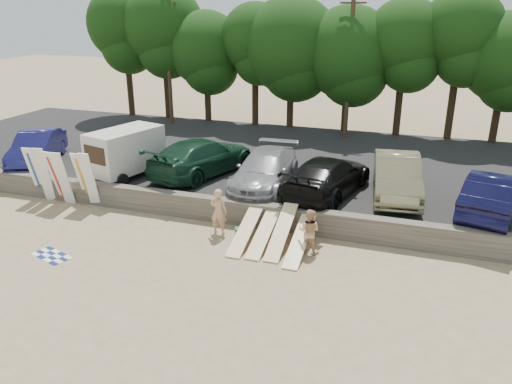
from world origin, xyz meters
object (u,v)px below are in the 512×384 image
car_4 (397,176)px  beachgoer_a (219,212)px  cooler (240,232)px  car_0 (37,148)px  car_2 (265,170)px  car_3 (328,176)px  box_trailer (126,150)px  beachgoer_b (309,231)px  car_1 (202,157)px  car_5 (493,194)px

car_4 → beachgoer_a: bearing=-150.6°
beachgoer_a → cooler: bearing=-174.7°
car_0 → car_2: (12.22, 0.23, -0.01)m
car_0 → car_3: 15.05m
box_trailer → beachgoer_b: box_trailer is taller
car_2 → car_4: car_4 is taller
box_trailer → beachgoer_a: size_ratio=2.09×
car_1 → beachgoer_b: (6.41, -5.03, -0.75)m
car_1 → car_3: size_ratio=1.07×
box_trailer → car_2: bearing=20.4°
car_1 → cooler: car_1 is taller
box_trailer → car_4: 12.43m
car_3 → beachgoer_b: size_ratio=3.41×
car_2 → beachgoer_b: (3.00, -4.19, -0.68)m
car_5 → cooler: (-9.14, -3.60, -1.39)m
car_0 → cooler: bearing=-39.2°
beachgoer_a → cooler: size_ratio=4.91×
car_0 → beachgoer_b: (15.22, -3.96, -0.69)m
car_5 → beachgoer_a: car_5 is taller
car_5 → cooler: 9.92m
box_trailer → car_2: (6.71, 0.59, -0.46)m
car_0 → car_5: (21.54, 0.12, 0.03)m
car_1 → car_5: 12.77m
car_1 → box_trailer: bearing=40.2°
car_2 → car_5: bearing=-3.1°
car_3 → car_2: bearing=13.3°
car_0 → car_3: (15.05, 0.29, 0.00)m
car_2 → beachgoer_a: bearing=-102.1°
car_0 → beachgoer_b: bearing=-38.1°
car_1 → car_3: bearing=-170.3°
car_3 → car_4: (2.81, 0.75, 0.06)m
car_3 → car_0: bearing=13.3°
box_trailer → car_5: 16.04m
car_3 → cooler: bearing=67.2°
car_1 → car_4: bearing=-163.4°
box_trailer → car_2: size_ratio=0.70×
beachgoer_b → car_5: bearing=-143.0°
beachgoer_a → beachgoer_b: (3.66, -0.40, -0.10)m
car_4 → car_5: size_ratio=1.03×
car_3 → car_4: size_ratio=1.06×
beachgoer_b → cooler: bearing=-5.4°
beachgoer_b → car_4: bearing=-113.6°
car_4 → beachgoer_b: car_4 is taller
box_trailer → car_1: size_ratio=0.65×
car_1 → cooler: (3.60, -4.55, -1.41)m
box_trailer → cooler: (6.89, -3.13, -1.81)m
car_3 → beachgoer_b: 4.30m
car_5 → cooler: car_5 is taller
car_3 → car_4: bearing=-152.9°
car_2 → car_5: (9.32, -0.12, 0.04)m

